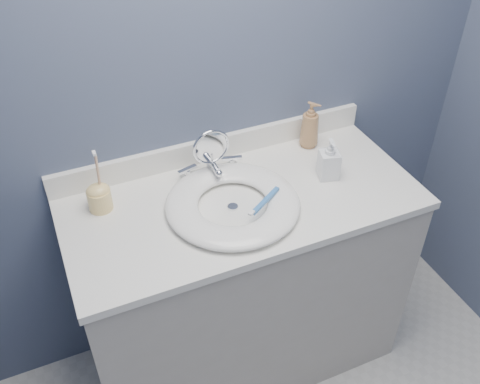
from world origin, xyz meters
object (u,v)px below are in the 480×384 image
soap_bottle_amber (310,125)px  soap_bottle_clear (329,159)px  toothbrush_holder (99,196)px  makeup_mirror (211,153)px

soap_bottle_amber → soap_bottle_clear: bearing=-135.3°
soap_bottle_clear → toothbrush_holder: (-0.78, 0.15, -0.02)m
soap_bottle_amber → soap_bottle_clear: soap_bottle_amber is taller
makeup_mirror → toothbrush_holder: bearing=179.0°
makeup_mirror → soap_bottle_clear: 0.41m
makeup_mirror → soap_bottle_amber: (0.42, 0.05, -0.02)m
makeup_mirror → soap_bottle_clear: size_ratio=1.31×
toothbrush_holder → soap_bottle_amber: bearing=3.7°
soap_bottle_amber → toothbrush_holder: toothbrush_holder is taller
toothbrush_holder → soap_bottle_clear: bearing=-10.8°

